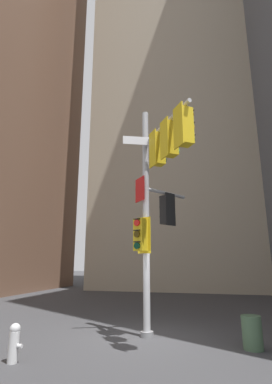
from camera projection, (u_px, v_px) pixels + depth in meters
name	position (u px, v px, depth m)	size (l,w,h in m)	color
ground	(147.00, 337.00, 8.51)	(120.00, 120.00, 0.00)	#38383A
building_mid_block	(177.00, 72.00, 33.13)	(14.51, 14.51, 46.90)	tan
signal_pole_assembly	(157.00, 189.00, 8.95)	(2.41, 4.22, 7.33)	#B2B2B5
fire_hydrant	(14.00, 342.00, 6.42)	(0.33, 0.23, 0.82)	silver
trash_bin	(252.00, 332.00, 7.38)	(0.50, 0.50, 0.81)	#3F593F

